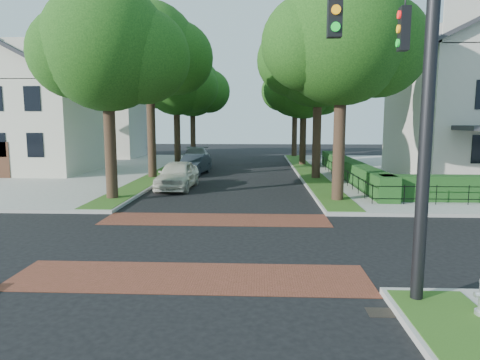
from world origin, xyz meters
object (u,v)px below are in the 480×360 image
object	(u,v)px
parked_car_rear	(196,158)
parked_car_middle	(194,164)
parked_car_front	(177,175)
traffic_signal	(415,82)

from	to	relation	value
parked_car_rear	parked_car_middle	bearing A→B (deg)	-88.79
parked_car_front	parked_car_middle	bearing A→B (deg)	92.70
parked_car_middle	parked_car_rear	size ratio (longest dim) A/B	0.78
parked_car_middle	parked_car_rear	xyz separation A→B (m)	(-0.53, 4.46, 0.10)
parked_car_front	parked_car_rear	world-z (taller)	parked_car_rear
traffic_signal	parked_car_rear	size ratio (longest dim) A/B	1.39
parked_car_front	parked_car_rear	size ratio (longest dim) A/B	0.84
traffic_signal	parked_car_middle	world-z (taller)	traffic_signal
traffic_signal	parked_car_rear	bearing A→B (deg)	107.68
traffic_signal	parked_car_middle	size ratio (longest dim) A/B	1.80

